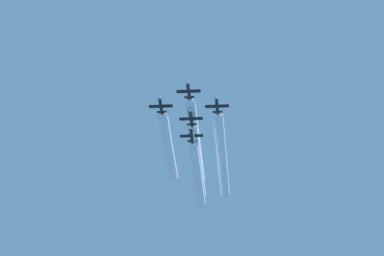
{
  "coord_description": "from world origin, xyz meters",
  "views": [
    {
      "loc": [
        -25.83,
        374.05,
        1.88
      ],
      "look_at": [
        0.21,
        -16.62,
        228.14
      ],
      "focal_mm": 107.57,
      "sensor_mm": 36.0,
      "label": 1
    }
  ],
  "objects": [
    {
      "name": "smoke_trail_high_trail",
      "position": [
        0.43,
        -50.47,
        225.29
      ],
      "size": [
        4.07,
        55.32,
        4.07
      ],
      "color": "white"
    },
    {
      "name": "smoke_trail_slot",
      "position": [
        -0.05,
        -43.05,
        227.08
      ],
      "size": [
        4.07,
        60.94,
        4.07
      ],
      "color": "white"
    },
    {
      "name": "smoke_trail_right_wingman",
      "position": [
        11.13,
        -32.84,
        229.2
      ],
      "size": [
        4.07,
        53.7,
        4.07
      ],
      "color": "white"
    },
    {
      "name": "jet_high_trail",
      "position": [
        0.43,
        -16.78,
        225.32
      ],
      "size": [
        9.12,
        13.28,
        3.19
      ],
      "color": "black"
    },
    {
      "name": "smoke_trail_lead",
      "position": [
        -0.06,
        -31.33,
        230.64
      ],
      "size": [
        4.07,
        66.29,
        4.07
      ],
      "color": "white"
    },
    {
      "name": "jet_right_wingman",
      "position": [
        11.13,
        0.05,
        229.23
      ],
      "size": [
        9.12,
        13.28,
        3.19
      ],
      "color": "black"
    },
    {
      "name": "jet_lead",
      "position": [
        -0.06,
        7.84,
        230.67
      ],
      "size": [
        9.12,
        13.28,
        3.19
      ],
      "color": "black"
    },
    {
      "name": "smoke_trail_left_wingman",
      "position": [
        -10.41,
        -40.78,
        228.48
      ],
      "size": [
        4.07,
        69.16,
        4.07
      ],
      "color": "white"
    },
    {
      "name": "jet_left_wingman",
      "position": [
        -10.41,
        -0.17,
        228.51
      ],
      "size": [
        9.12,
        13.28,
        3.19
      ],
      "color": "black"
    },
    {
      "name": "jet_slot",
      "position": [
        -0.05,
        -6.54,
        227.11
      ],
      "size": [
        9.12,
        13.28,
        3.19
      ],
      "color": "black"
    }
  ]
}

